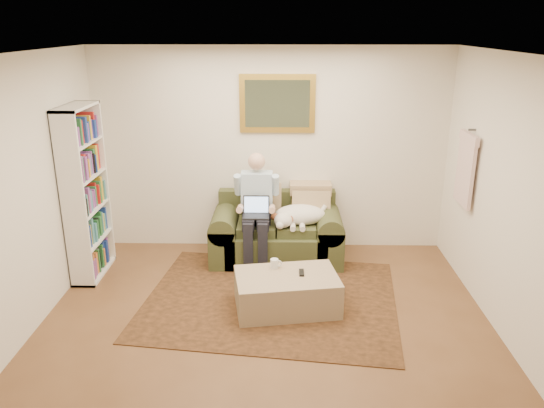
{
  "coord_description": "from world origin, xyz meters",
  "views": [
    {
      "loc": [
        0.16,
        -4.13,
        2.84
      ],
      "look_at": [
        0.04,
        1.41,
        0.95
      ],
      "focal_mm": 35.0,
      "sensor_mm": 36.0,
      "label": 1
    }
  ],
  "objects_px": {
    "sleeping_dog": "(300,215)",
    "ottoman": "(287,292)",
    "sofa": "(277,238)",
    "coffee_mug": "(274,264)",
    "laptop": "(256,211)",
    "bookshelf": "(85,193)",
    "seated_man": "(256,211)"
  },
  "relations": [
    {
      "from": "coffee_mug",
      "to": "bookshelf",
      "type": "distance_m",
      "value": 2.34
    },
    {
      "from": "seated_man",
      "to": "sleeping_dog",
      "type": "height_order",
      "value": "seated_man"
    },
    {
      "from": "laptop",
      "to": "seated_man",
      "type": "bearing_deg",
      "value": 90.0
    },
    {
      "from": "seated_man",
      "to": "laptop",
      "type": "xyz_separation_m",
      "value": [
        -0.0,
        -0.06,
        0.03
      ]
    },
    {
      "from": "sleeping_dog",
      "to": "ottoman",
      "type": "relative_size",
      "value": 0.64
    },
    {
      "from": "laptop",
      "to": "sleeping_dog",
      "type": "relative_size",
      "value": 0.47
    },
    {
      "from": "sleeping_dog",
      "to": "ottoman",
      "type": "height_order",
      "value": "sleeping_dog"
    },
    {
      "from": "seated_man",
      "to": "laptop",
      "type": "relative_size",
      "value": 4.33
    },
    {
      "from": "sleeping_dog",
      "to": "bookshelf",
      "type": "distance_m",
      "value": 2.54
    },
    {
      "from": "laptop",
      "to": "coffee_mug",
      "type": "xyz_separation_m",
      "value": [
        0.23,
        -0.87,
        -0.29
      ]
    },
    {
      "from": "sleeping_dog",
      "to": "coffee_mug",
      "type": "bearing_deg",
      "value": -106.85
    },
    {
      "from": "laptop",
      "to": "ottoman",
      "type": "distance_m",
      "value": 1.23
    },
    {
      "from": "seated_man",
      "to": "coffee_mug",
      "type": "xyz_separation_m",
      "value": [
        0.23,
        -0.93,
        -0.25
      ]
    },
    {
      "from": "ottoman",
      "to": "coffee_mug",
      "type": "xyz_separation_m",
      "value": [
        -0.13,
        0.18,
        0.24
      ]
    },
    {
      "from": "sleeping_dog",
      "to": "bookshelf",
      "type": "xyz_separation_m",
      "value": [
        -2.48,
        -0.37,
        0.38
      ]
    },
    {
      "from": "sofa",
      "to": "coffee_mug",
      "type": "distance_m",
      "value": 1.09
    },
    {
      "from": "sofa",
      "to": "ottoman",
      "type": "relative_size",
      "value": 1.56
    },
    {
      "from": "seated_man",
      "to": "coffee_mug",
      "type": "relative_size",
      "value": 13.68
    },
    {
      "from": "sofa",
      "to": "coffee_mug",
      "type": "bearing_deg",
      "value": -90.53
    },
    {
      "from": "sofa",
      "to": "ottoman",
      "type": "xyz_separation_m",
      "value": [
        0.12,
        -1.26,
        -0.09
      ]
    },
    {
      "from": "ottoman",
      "to": "bookshelf",
      "type": "xyz_separation_m",
      "value": [
        -2.31,
        0.81,
        0.81
      ]
    },
    {
      "from": "ottoman",
      "to": "sofa",
      "type": "bearing_deg",
      "value": 95.52
    },
    {
      "from": "laptop",
      "to": "bookshelf",
      "type": "relative_size",
      "value": 0.16
    },
    {
      "from": "sofa",
      "to": "seated_man",
      "type": "distance_m",
      "value": 0.49
    },
    {
      "from": "laptop",
      "to": "ottoman",
      "type": "relative_size",
      "value": 0.3
    },
    {
      "from": "laptop",
      "to": "sleeping_dog",
      "type": "bearing_deg",
      "value": 13.64
    },
    {
      "from": "seated_man",
      "to": "laptop",
      "type": "height_order",
      "value": "seated_man"
    },
    {
      "from": "sofa",
      "to": "bookshelf",
      "type": "relative_size",
      "value": 0.81
    },
    {
      "from": "sleeping_dog",
      "to": "ottoman",
      "type": "xyz_separation_m",
      "value": [
        -0.17,
        -1.18,
        -0.43
      ]
    },
    {
      "from": "sleeping_dog",
      "to": "bookshelf",
      "type": "bearing_deg",
      "value": -171.47
    },
    {
      "from": "sleeping_dog",
      "to": "ottoman",
      "type": "bearing_deg",
      "value": -98.2
    },
    {
      "from": "sofa",
      "to": "seated_man",
      "type": "xyz_separation_m",
      "value": [
        -0.24,
        -0.15,
        0.4
      ]
    }
  ]
}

